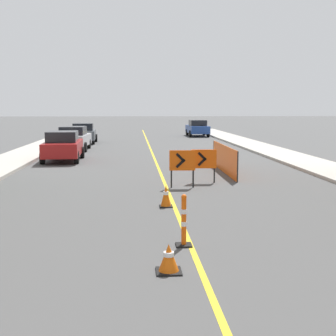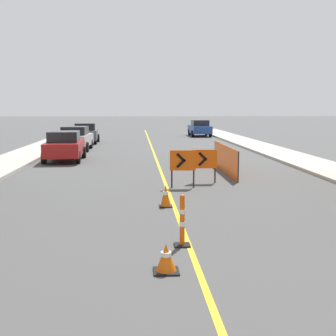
{
  "view_description": "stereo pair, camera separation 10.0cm",
  "coord_description": "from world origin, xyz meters",
  "px_view_note": "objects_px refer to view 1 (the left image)",
  "views": [
    {
      "loc": [
        -1.17,
        6.8,
        2.87
      ],
      "look_at": [
        -0.11,
        21.02,
        1.0
      ],
      "focal_mm": 50.0,
      "sensor_mm": 36.0,
      "label": 1
    },
    {
      "loc": [
        -1.07,
        6.79,
        2.87
      ],
      "look_at": [
        -0.11,
        21.02,
        1.0
      ],
      "focal_mm": 50.0,
      "sensor_mm": 36.0,
      "label": 2
    }
  ],
  "objects_px": {
    "traffic_cone_third": "(169,258)",
    "parked_car_curb_mid": "(74,138)",
    "arrow_barricade_primary": "(182,162)",
    "parked_car_curb_near": "(63,146)",
    "parked_car_curb_far": "(84,133)",
    "arrow_barricade_secondary": "(204,160)",
    "delineator_post_rear": "(184,224)",
    "parked_car_opposite_side": "(197,128)",
    "traffic_cone_fourth": "(166,196)"
  },
  "relations": [
    {
      "from": "traffic_cone_third",
      "to": "parked_car_curb_mid",
      "type": "relative_size",
      "value": 0.12
    },
    {
      "from": "arrow_barricade_primary",
      "to": "traffic_cone_third",
      "type": "bearing_deg",
      "value": -95.26
    },
    {
      "from": "parked_car_curb_near",
      "to": "traffic_cone_third",
      "type": "bearing_deg",
      "value": -78.03
    },
    {
      "from": "traffic_cone_third",
      "to": "parked_car_curb_far",
      "type": "relative_size",
      "value": 0.12
    },
    {
      "from": "arrow_barricade_primary",
      "to": "arrow_barricade_secondary",
      "type": "distance_m",
      "value": 1.36
    },
    {
      "from": "parked_car_curb_mid",
      "to": "delineator_post_rear",
      "type": "bearing_deg",
      "value": -74.92
    },
    {
      "from": "parked_car_curb_far",
      "to": "arrow_barricade_secondary",
      "type": "bearing_deg",
      "value": -74.68
    },
    {
      "from": "delineator_post_rear",
      "to": "arrow_barricade_primary",
      "type": "height_order",
      "value": "arrow_barricade_primary"
    },
    {
      "from": "arrow_barricade_primary",
      "to": "arrow_barricade_secondary",
      "type": "bearing_deg",
      "value": 49.5
    },
    {
      "from": "arrow_barricade_secondary",
      "to": "parked_car_curb_near",
      "type": "distance_m",
      "value": 10.03
    },
    {
      "from": "traffic_cone_third",
      "to": "parked_car_opposite_side",
      "type": "height_order",
      "value": "parked_car_opposite_side"
    },
    {
      "from": "traffic_cone_third",
      "to": "arrow_barricade_primary",
      "type": "bearing_deg",
      "value": 82.45
    },
    {
      "from": "traffic_cone_third",
      "to": "traffic_cone_fourth",
      "type": "xyz_separation_m",
      "value": [
        0.33,
        5.37,
        0.06
      ]
    },
    {
      "from": "parked_car_curb_mid",
      "to": "arrow_barricade_secondary",
      "type": "bearing_deg",
      "value": -62.29
    },
    {
      "from": "arrow_barricade_secondary",
      "to": "parked_car_opposite_side",
      "type": "bearing_deg",
      "value": 86.01
    },
    {
      "from": "arrow_barricade_primary",
      "to": "parked_car_opposite_side",
      "type": "relative_size",
      "value": 0.31
    },
    {
      "from": "parked_car_curb_mid",
      "to": "parked_car_curb_far",
      "type": "bearing_deg",
      "value": 92.22
    },
    {
      "from": "traffic_cone_fourth",
      "to": "arrow_barricade_primary",
      "type": "relative_size",
      "value": 0.47
    },
    {
      "from": "arrow_barricade_secondary",
      "to": "parked_car_curb_mid",
      "type": "distance_m",
      "value": 15.37
    },
    {
      "from": "traffic_cone_fourth",
      "to": "delineator_post_rear",
      "type": "relative_size",
      "value": 0.58
    },
    {
      "from": "delineator_post_rear",
      "to": "parked_car_opposite_side",
      "type": "bearing_deg",
      "value": 81.73
    },
    {
      "from": "parked_car_curb_near",
      "to": "parked_car_curb_mid",
      "type": "bearing_deg",
      "value": 89.81
    },
    {
      "from": "delineator_post_rear",
      "to": "parked_car_curb_far",
      "type": "height_order",
      "value": "parked_car_curb_far"
    },
    {
      "from": "arrow_barricade_primary",
      "to": "parked_car_curb_mid",
      "type": "xyz_separation_m",
      "value": [
        -5.67,
        14.88,
        -0.12
      ]
    },
    {
      "from": "traffic_cone_fourth",
      "to": "parked_car_curb_near",
      "type": "bearing_deg",
      "value": 111.35
    },
    {
      "from": "arrow_barricade_secondary",
      "to": "parked_car_curb_mid",
      "type": "relative_size",
      "value": 0.29
    },
    {
      "from": "parked_car_curb_near",
      "to": "parked_car_curb_mid",
      "type": "xyz_separation_m",
      "value": [
        -0.2,
        6.16,
        0.0
      ]
    },
    {
      "from": "traffic_cone_third",
      "to": "traffic_cone_fourth",
      "type": "height_order",
      "value": "traffic_cone_fourth"
    },
    {
      "from": "delineator_post_rear",
      "to": "arrow_barricade_secondary",
      "type": "bearing_deg",
      "value": 78.54
    },
    {
      "from": "arrow_barricade_primary",
      "to": "parked_car_curb_near",
      "type": "distance_m",
      "value": 10.3
    },
    {
      "from": "arrow_barricade_secondary",
      "to": "parked_car_curb_near",
      "type": "bearing_deg",
      "value": 132.93
    },
    {
      "from": "traffic_cone_third",
      "to": "parked_car_curb_near",
      "type": "xyz_separation_m",
      "value": [
        -4.33,
        17.29,
        0.55
      ]
    },
    {
      "from": "delineator_post_rear",
      "to": "parked_car_curb_far",
      "type": "distance_m",
      "value": 28.55
    },
    {
      "from": "traffic_cone_fourth",
      "to": "delineator_post_rear",
      "type": "xyz_separation_m",
      "value": [
        0.1,
        -3.85,
        0.15
      ]
    },
    {
      "from": "traffic_cone_fourth",
      "to": "parked_car_curb_far",
      "type": "relative_size",
      "value": 0.14
    },
    {
      "from": "parked_car_curb_far",
      "to": "traffic_cone_third",
      "type": "bearing_deg",
      "value": -84.14
    },
    {
      "from": "traffic_cone_third",
      "to": "delineator_post_rear",
      "type": "relative_size",
      "value": 0.46
    },
    {
      "from": "parked_car_curb_near",
      "to": "parked_car_curb_far",
      "type": "distance_m",
      "value": 12.36
    },
    {
      "from": "arrow_barricade_primary",
      "to": "parked_car_curb_mid",
      "type": "relative_size",
      "value": 0.31
    },
    {
      "from": "traffic_cone_fourth",
      "to": "delineator_post_rear",
      "type": "height_order",
      "value": "delineator_post_rear"
    },
    {
      "from": "parked_car_opposite_side",
      "to": "parked_car_curb_near",
      "type": "bearing_deg",
      "value": -117.37
    },
    {
      "from": "traffic_cone_third",
      "to": "arrow_barricade_secondary",
      "type": "distance_m",
      "value": 9.79
    },
    {
      "from": "traffic_cone_fourth",
      "to": "parked_car_opposite_side",
      "type": "height_order",
      "value": "parked_car_opposite_side"
    },
    {
      "from": "arrow_barricade_secondary",
      "to": "parked_car_opposite_side",
      "type": "distance_m",
      "value": 28.43
    },
    {
      "from": "delineator_post_rear",
      "to": "parked_car_curb_near",
      "type": "distance_m",
      "value": 16.47
    },
    {
      "from": "arrow_barricade_primary",
      "to": "parked_car_curb_far",
      "type": "bearing_deg",
      "value": 107.32
    },
    {
      "from": "delineator_post_rear",
      "to": "parked_car_curb_near",
      "type": "xyz_separation_m",
      "value": [
        -4.76,
        15.76,
        0.34
      ]
    },
    {
      "from": "traffic_cone_third",
      "to": "parked_car_opposite_side",
      "type": "relative_size",
      "value": 0.12
    },
    {
      "from": "arrow_barricade_secondary",
      "to": "parked_car_opposite_side",
      "type": "relative_size",
      "value": 0.29
    },
    {
      "from": "parked_car_curb_near",
      "to": "parked_car_opposite_side",
      "type": "height_order",
      "value": "same"
    }
  ]
}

